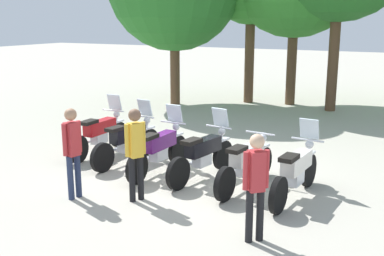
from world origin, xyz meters
TOP-DOWN VIEW (x-y plane):
  - ground_plane at (0.00, 0.00)m, footprint 80.00×80.00m
  - motorcycle_0 at (-2.46, 0.47)m, footprint 0.62×2.19m
  - motorcycle_1 at (-1.47, 0.21)m, footprint 0.65×2.19m
  - motorcycle_2 at (-0.49, -0.04)m, footprint 0.62×2.19m
  - motorcycle_3 at (0.49, 0.03)m, footprint 0.70×2.18m
  - motorcycle_4 at (1.47, -0.10)m, footprint 0.65×2.19m
  - motorcycle_5 at (2.45, -0.18)m, footprint 0.62×2.19m
  - person_0 at (-0.03, -1.59)m, footprint 0.30×0.39m
  - person_1 at (-1.09, -2.01)m, footprint 0.25×0.41m
  - person_2 at (2.38, -2.12)m, footprint 0.34×0.34m

SIDE VIEW (x-z plane):
  - ground_plane at x=0.00m, z-range 0.00..0.00m
  - motorcycle_4 at x=1.47m, z-range 0.01..1.00m
  - motorcycle_0 at x=-2.46m, z-range -0.17..1.20m
  - motorcycle_1 at x=-1.47m, z-range -0.17..1.20m
  - motorcycle_2 at x=-0.49m, z-range -0.17..1.20m
  - motorcycle_3 at x=0.49m, z-range -0.17..1.20m
  - motorcycle_5 at x=2.45m, z-range -0.17..1.20m
  - person_2 at x=2.38m, z-range 0.13..1.74m
  - person_1 at x=-1.09m, z-range 0.14..1.79m
  - person_0 at x=-0.03m, z-range 0.14..1.81m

